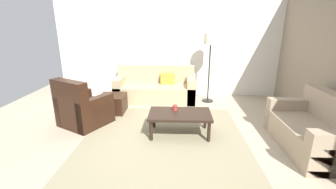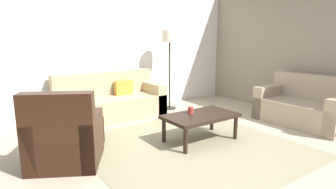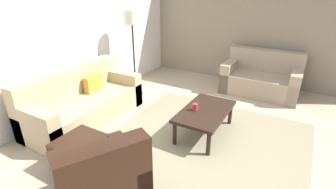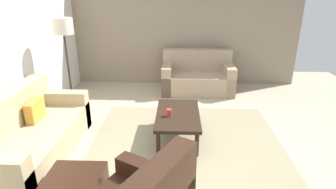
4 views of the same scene
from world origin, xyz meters
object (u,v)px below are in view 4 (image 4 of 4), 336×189
object	(u,v)px
couch_loveseat	(197,77)
lamp_standing	(64,37)
cup	(169,113)
coffee_table	(178,117)
couch_main	(27,138)

from	to	relation	value
couch_loveseat	lamp_standing	world-z (taller)	lamp_standing
lamp_standing	couch_loveseat	bearing A→B (deg)	-58.12
cup	lamp_standing	world-z (taller)	lamp_standing
lamp_standing	coffee_table	bearing A→B (deg)	-111.64
couch_loveseat	cup	bearing A→B (deg)	166.35
coffee_table	couch_loveseat	bearing A→B (deg)	-10.94
couch_loveseat	lamp_standing	size ratio (longest dim) A/B	0.90
couch_loveseat	coffee_table	distance (m)	2.21
couch_loveseat	cup	distance (m)	2.33
coffee_table	cup	bearing A→B (deg)	124.62
couch_main	cup	distance (m)	1.94
cup	couch_loveseat	bearing A→B (deg)	-13.65
couch_main	coffee_table	world-z (taller)	couch_main
coffee_table	cup	size ratio (longest dim) A/B	10.35
couch_loveseat	cup	size ratio (longest dim) A/B	14.45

